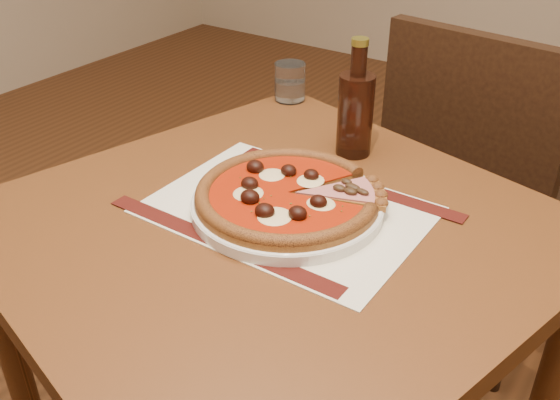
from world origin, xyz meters
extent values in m
cube|color=brown|center=(0.14, 0.16, 0.73)|extent=(0.98, 0.98, 0.04)
cylinder|color=brown|center=(-0.29, -0.09, 0.35)|extent=(0.05, 0.05, 0.71)
cylinder|color=brown|center=(-0.11, 0.58, 0.35)|extent=(0.05, 0.05, 0.71)
cube|color=black|center=(0.27, 0.97, 0.44)|extent=(0.48, 0.48, 0.04)
cylinder|color=black|center=(0.11, 1.18, 0.21)|extent=(0.04, 0.04, 0.42)
cylinder|color=black|center=(0.42, 0.76, 0.21)|extent=(0.04, 0.04, 0.42)
cylinder|color=black|center=(0.06, 0.81, 0.21)|extent=(0.04, 0.04, 0.42)
cube|color=black|center=(0.24, 0.78, 0.69)|extent=(0.43, 0.10, 0.45)
cube|color=white|center=(0.14, 0.20, 0.75)|extent=(0.43, 0.31, 0.00)
cylinder|color=white|center=(0.14, 0.20, 0.76)|extent=(0.31, 0.31, 0.02)
cylinder|color=#976224|center=(0.14, 0.20, 0.78)|extent=(0.29, 0.29, 0.01)
torus|color=#995221|center=(0.14, 0.20, 0.78)|extent=(0.29, 0.29, 0.02)
cylinder|color=#9F1707|center=(0.14, 0.20, 0.78)|extent=(0.25, 0.25, 0.00)
ellipsoid|color=beige|center=(0.15, 0.24, 0.79)|extent=(0.05, 0.04, 0.01)
ellipsoid|color=beige|center=(0.07, 0.24, 0.79)|extent=(0.05, 0.04, 0.01)
ellipsoid|color=beige|center=(0.10, 0.16, 0.79)|extent=(0.05, 0.04, 0.01)
ellipsoid|color=beige|center=(0.17, 0.12, 0.79)|extent=(0.05, 0.04, 0.01)
ellipsoid|color=beige|center=(0.19, 0.20, 0.79)|extent=(0.05, 0.04, 0.01)
ellipsoid|color=black|center=(0.15, 0.26, 0.80)|extent=(0.03, 0.03, 0.02)
ellipsoid|color=black|center=(0.09, 0.27, 0.80)|extent=(0.03, 0.03, 0.02)
ellipsoid|color=black|center=(0.09, 0.22, 0.80)|extent=(0.03, 0.03, 0.02)
ellipsoid|color=black|center=(0.06, 0.17, 0.80)|extent=(0.03, 0.03, 0.02)
ellipsoid|color=black|center=(0.11, 0.14, 0.80)|extent=(0.03, 0.03, 0.02)
ellipsoid|color=black|center=(0.15, 0.11, 0.80)|extent=(0.03, 0.03, 0.02)
ellipsoid|color=black|center=(0.19, 0.15, 0.80)|extent=(0.03, 0.03, 0.02)
ellipsoid|color=black|center=(0.23, 0.19, 0.80)|extent=(0.03, 0.03, 0.02)
ellipsoid|color=#362113|center=(0.20, 0.23, 0.79)|extent=(0.02, 0.01, 0.01)
ellipsoid|color=#362113|center=(0.23, 0.25, 0.79)|extent=(0.02, 0.01, 0.01)
ellipsoid|color=#362113|center=(0.19, 0.23, 0.79)|extent=(0.02, 0.01, 0.01)
ellipsoid|color=#362113|center=(0.22, 0.26, 0.79)|extent=(0.02, 0.01, 0.01)
ellipsoid|color=#362113|center=(0.19, 0.24, 0.79)|extent=(0.02, 0.01, 0.01)
ellipsoid|color=#362113|center=(0.21, 0.27, 0.79)|extent=(0.02, 0.01, 0.01)
ellipsoid|color=#362113|center=(0.18, 0.24, 0.79)|extent=(0.02, 0.01, 0.01)
cylinder|color=white|center=(-0.12, 0.59, 0.79)|extent=(0.08, 0.08, 0.08)
cylinder|color=black|center=(0.13, 0.44, 0.83)|extent=(0.07, 0.07, 0.15)
cylinder|color=black|center=(0.13, 0.44, 0.93)|extent=(0.03, 0.03, 0.07)
cylinder|color=olive|center=(0.13, 0.44, 0.96)|extent=(0.03, 0.03, 0.01)
camera|label=1|loc=(0.61, -0.51, 1.29)|focal=40.00mm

